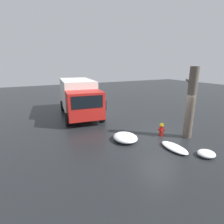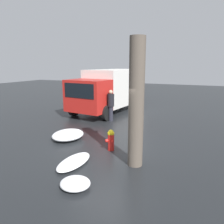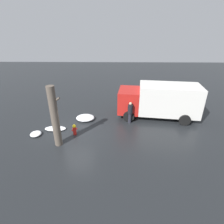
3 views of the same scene
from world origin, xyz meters
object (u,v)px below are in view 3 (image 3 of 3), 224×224
object	(u,v)px
delivery_truck	(160,100)
fire_hydrant	(74,129)
tree_trunk	(55,117)
pedestrian	(130,112)

from	to	relation	value
delivery_truck	fire_hydrant	bearing A→B (deg)	121.37
fire_hydrant	tree_trunk	size ratio (longest dim) A/B	0.20
tree_trunk	delivery_truck	world-z (taller)	tree_trunk
fire_hydrant	tree_trunk	distance (m)	2.17
fire_hydrant	pedestrian	bearing A→B (deg)	-109.54
delivery_truck	pedestrian	size ratio (longest dim) A/B	3.79
tree_trunk	pedestrian	bearing A→B (deg)	31.89
fire_hydrant	pedestrian	world-z (taller)	pedestrian
delivery_truck	pedestrian	xyz separation A→B (m)	(-2.52, -1.14, -0.59)
fire_hydrant	delivery_truck	distance (m)	7.35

